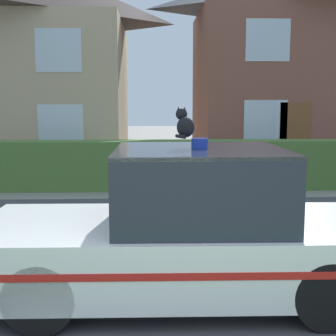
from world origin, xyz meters
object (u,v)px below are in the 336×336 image
Objects in this scene: cat at (184,125)px; house_left at (16,56)px; house_right at (309,59)px; police_car at (186,231)px.

house_left is (-5.30, 12.88, 1.92)m from cat.
cat is 0.04× the size of house_right.
house_left reaches higher than house_right.
police_car is 14.22m from house_right.
cat is 13.92m from house_right.
police_car is 0.51× the size of house_left.
police_car is at bearing -67.81° from house_left.
cat is at bearing -113.92° from house_right.
house_left is (-5.31, 13.01, 3.05)m from police_car.
police_car is at bearing -113.66° from house_right.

